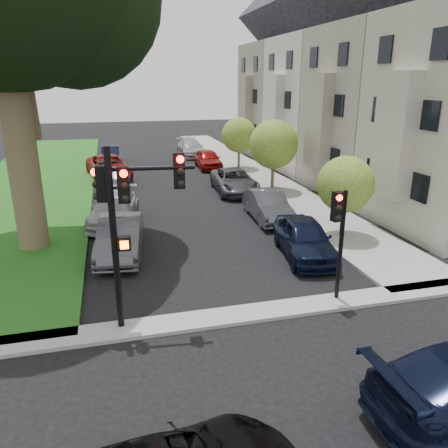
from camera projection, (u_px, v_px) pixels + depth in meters
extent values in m
plane|color=black|center=(271.00, 353.00, 11.55)|extent=(140.00, 140.00, 0.00)
cube|color=#215F1A|center=(37.00, 179.00, 31.43)|extent=(8.00, 44.00, 0.12)
cube|color=#999997|center=(246.00, 169.00, 35.19)|extent=(3.50, 44.00, 0.12)
cube|color=#999997|center=(249.00, 314.00, 13.37)|extent=(60.00, 1.00, 0.12)
cube|color=#B3AFA7|center=(394.00, 136.00, 19.55)|extent=(0.70, 2.20, 5.50)
cube|color=black|center=(402.00, 113.00, 19.31)|extent=(0.08, 3.60, 6.00)
cube|color=gray|center=(375.00, 111.00, 27.20)|extent=(7.00, 7.40, 10.00)
cube|color=gray|center=(318.00, 121.00, 26.44)|extent=(0.70, 2.20, 5.50)
cube|color=black|center=(324.00, 104.00, 26.20)|extent=(0.08, 3.60, 6.00)
cube|color=#A8A8A8|center=(321.00, 105.00, 34.10)|extent=(7.00, 7.40, 10.00)
cube|color=#A8A8A8|center=(274.00, 113.00, 33.33)|extent=(0.70, 2.20, 5.50)
cube|color=black|center=(278.00, 99.00, 33.09)|extent=(0.08, 3.60, 6.00)
cube|color=gray|center=(284.00, 101.00, 40.99)|extent=(7.00, 7.40, 10.00)
cube|color=black|center=(288.00, 13.00, 38.64)|extent=(7.00, 7.55, 7.00)
cube|color=gray|center=(245.00, 107.00, 40.22)|extent=(0.70, 2.20, 5.50)
cube|color=black|center=(248.00, 96.00, 39.98)|extent=(0.08, 3.60, 6.00)
cylinder|color=brown|center=(20.00, 144.00, 17.32)|extent=(1.23, 1.23, 8.91)
cylinder|color=brown|center=(342.00, 219.00, 19.70)|extent=(0.18, 0.18, 1.79)
sphere|color=#577119|center=(345.00, 184.00, 19.20)|extent=(2.50, 2.50, 2.50)
cylinder|color=brown|center=(273.00, 175.00, 27.85)|extent=(0.22, 0.22, 2.18)
sphere|color=#577119|center=(274.00, 144.00, 27.24)|extent=(3.05, 3.05, 3.05)
cylinder|color=brown|center=(239.00, 157.00, 34.90)|extent=(0.20, 0.20, 1.96)
sphere|color=#577119|center=(239.00, 135.00, 34.34)|extent=(2.74, 2.74, 2.74)
cylinder|color=black|center=(115.00, 244.00, 11.83)|extent=(0.20, 0.20, 5.28)
cylinder|color=black|center=(152.00, 168.00, 11.46)|extent=(2.23, 0.38, 0.12)
cube|color=black|center=(124.00, 185.00, 11.41)|extent=(0.33, 0.30, 0.96)
cube|color=black|center=(179.00, 170.00, 11.66)|extent=(0.33, 0.30, 0.96)
cube|color=black|center=(102.00, 184.00, 11.51)|extent=(0.30, 0.33, 0.96)
sphere|color=#FF0C05|center=(123.00, 174.00, 11.16)|extent=(0.20, 0.20, 0.20)
sphere|color=black|center=(125.00, 198.00, 11.37)|extent=(0.20, 0.20, 0.20)
cube|color=black|center=(124.00, 243.00, 11.89)|extent=(0.38, 0.29, 0.39)
cube|color=#FF5905|center=(124.00, 245.00, 11.76)|extent=(0.22, 0.03, 0.22)
cylinder|color=black|center=(341.00, 248.00, 13.72)|extent=(0.16, 0.16, 3.71)
cube|color=black|center=(337.00, 207.00, 13.23)|extent=(0.34, 0.32, 0.93)
sphere|color=#FF0C05|center=(340.00, 198.00, 13.00)|extent=(0.20, 0.20, 0.20)
imported|color=black|center=(305.00, 238.00, 17.65)|extent=(2.50, 4.82, 1.57)
imported|color=#3F4247|center=(267.00, 205.00, 22.41)|extent=(1.80, 4.62, 1.50)
imported|color=#3F4247|center=(234.00, 181.00, 27.88)|extent=(2.76, 5.44, 1.47)
imported|color=maroon|center=(208.00, 159.00, 35.45)|extent=(1.87, 4.46, 1.51)
imported|color=#999BA0|center=(191.00, 148.00, 41.15)|extent=(2.18, 5.26, 1.52)
imported|color=#3F4247|center=(120.00, 237.00, 17.77)|extent=(2.21, 4.92, 1.57)
imported|color=#999BA0|center=(114.00, 209.00, 21.86)|extent=(2.99, 5.39, 1.48)
imported|color=#3F4247|center=(117.00, 179.00, 28.48)|extent=(2.14, 4.31, 1.41)
imported|color=maroon|center=(109.00, 166.00, 32.17)|extent=(3.62, 6.15, 1.60)
imported|color=black|center=(111.00, 155.00, 37.75)|extent=(1.58, 4.31, 1.41)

